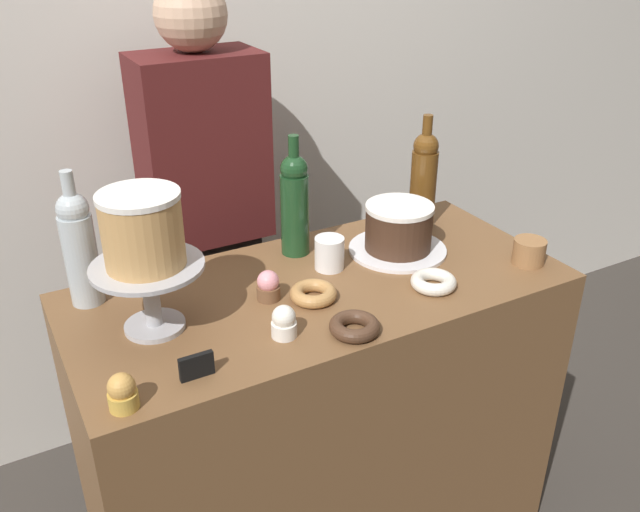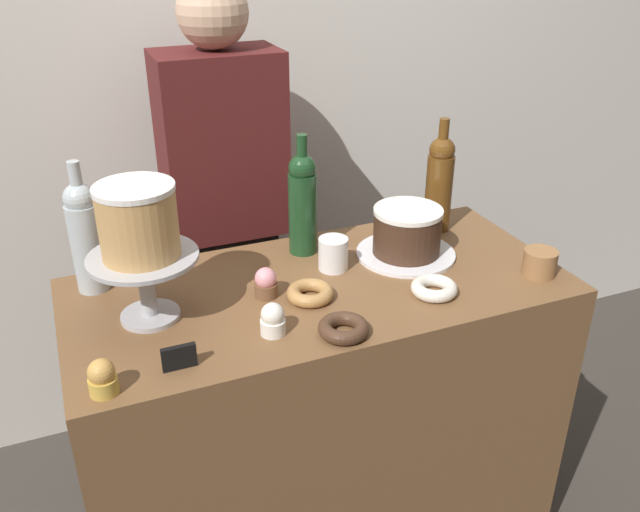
{
  "view_description": "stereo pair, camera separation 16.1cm",
  "coord_description": "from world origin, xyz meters",
  "px_view_note": "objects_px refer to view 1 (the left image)",
  "views": [
    {
      "loc": [
        -0.69,
        -1.26,
        1.74
      ],
      "look_at": [
        0.0,
        0.0,
        1.0
      ],
      "focal_mm": 37.57,
      "sensor_mm": 36.0,
      "label": 1
    },
    {
      "loc": [
        -0.55,
        -1.33,
        1.74
      ],
      "look_at": [
        0.0,
        0.0,
        1.0
      ],
      "focal_mm": 37.57,
      "sensor_mm": 36.0,
      "label": 2
    }
  ],
  "objects_px": {
    "chocolate_round_cake": "(399,227)",
    "coffee_cup_ceramic": "(329,253)",
    "donut_maple": "(313,294)",
    "donut_chocolate": "(354,326)",
    "cake_stand_pedestal": "(150,285)",
    "cupcake_vanilla": "(284,322)",
    "wine_bottle_green": "(295,203)",
    "white_layer_cake": "(142,230)",
    "barista_figure": "(209,236)",
    "wine_bottle_clear": "(79,246)",
    "cookie_stack": "(529,252)",
    "donut_sugar": "(433,282)",
    "price_sign_chalkboard": "(197,366)",
    "cupcake_caramel": "(122,392)",
    "wine_bottle_amber": "(424,177)",
    "cupcake_strawberry": "(268,286)"
  },
  "relations": [
    {
      "from": "cookie_stack",
      "to": "cupcake_vanilla",
      "type": "bearing_deg",
      "value": 179.87
    },
    {
      "from": "white_layer_cake",
      "to": "cupcake_vanilla",
      "type": "relative_size",
      "value": 2.29
    },
    {
      "from": "barista_figure",
      "to": "donut_maple",
      "type": "bearing_deg",
      "value": -86.65
    },
    {
      "from": "donut_maple",
      "to": "wine_bottle_amber",
      "type": "bearing_deg",
      "value": 25.69
    },
    {
      "from": "cupcake_strawberry",
      "to": "cupcake_caramel",
      "type": "relative_size",
      "value": 1.0
    },
    {
      "from": "cake_stand_pedestal",
      "to": "cupcake_vanilla",
      "type": "height_order",
      "value": "cake_stand_pedestal"
    },
    {
      "from": "donut_chocolate",
      "to": "wine_bottle_clear",
      "type": "bearing_deg",
      "value": 139.04
    },
    {
      "from": "donut_sugar",
      "to": "cookie_stack",
      "type": "xyz_separation_m",
      "value": [
        0.3,
        -0.01,
        0.02
      ]
    },
    {
      "from": "chocolate_round_cake",
      "to": "cupcake_caramel",
      "type": "distance_m",
      "value": 0.86
    },
    {
      "from": "cupcake_caramel",
      "to": "coffee_cup_ceramic",
      "type": "xyz_separation_m",
      "value": [
        0.6,
        0.29,
        0.01
      ]
    },
    {
      "from": "wine_bottle_clear",
      "to": "price_sign_chalkboard",
      "type": "height_order",
      "value": "wine_bottle_clear"
    },
    {
      "from": "wine_bottle_green",
      "to": "donut_maple",
      "type": "xyz_separation_m",
      "value": [
        -0.08,
        -0.24,
        -0.13
      ]
    },
    {
      "from": "donut_sugar",
      "to": "cookie_stack",
      "type": "distance_m",
      "value": 0.3
    },
    {
      "from": "cupcake_caramel",
      "to": "coffee_cup_ceramic",
      "type": "distance_m",
      "value": 0.67
    },
    {
      "from": "white_layer_cake",
      "to": "barista_figure",
      "type": "relative_size",
      "value": 0.11
    },
    {
      "from": "cupcake_strawberry",
      "to": "wine_bottle_clear",
      "type": "bearing_deg",
      "value": 152.8
    },
    {
      "from": "chocolate_round_cake",
      "to": "white_layer_cake",
      "type": "bearing_deg",
      "value": -175.56
    },
    {
      "from": "cupcake_vanilla",
      "to": "barista_figure",
      "type": "xyz_separation_m",
      "value": [
        0.09,
        0.73,
        -0.12
      ]
    },
    {
      "from": "cake_stand_pedestal",
      "to": "coffee_cup_ceramic",
      "type": "relative_size",
      "value": 2.85
    },
    {
      "from": "cupcake_caramel",
      "to": "barista_figure",
      "type": "xyz_separation_m",
      "value": [
        0.46,
        0.8,
        -0.12
      ]
    },
    {
      "from": "donut_sugar",
      "to": "donut_chocolate",
      "type": "relative_size",
      "value": 1.0
    },
    {
      "from": "wine_bottle_green",
      "to": "wine_bottle_amber",
      "type": "distance_m",
      "value": 0.41
    },
    {
      "from": "cupcake_strawberry",
      "to": "chocolate_round_cake",
      "type": "bearing_deg",
      "value": 8.13
    },
    {
      "from": "wine_bottle_clear",
      "to": "cupcake_strawberry",
      "type": "height_order",
      "value": "wine_bottle_clear"
    },
    {
      "from": "cupcake_strawberry",
      "to": "price_sign_chalkboard",
      "type": "xyz_separation_m",
      "value": [
        -0.25,
        -0.21,
        -0.01
      ]
    },
    {
      "from": "wine_bottle_clear",
      "to": "cookie_stack",
      "type": "distance_m",
      "value": 1.11
    },
    {
      "from": "chocolate_round_cake",
      "to": "cupcake_caramel",
      "type": "height_order",
      "value": "chocolate_round_cake"
    },
    {
      "from": "wine_bottle_clear",
      "to": "wine_bottle_amber",
      "type": "height_order",
      "value": "same"
    },
    {
      "from": "price_sign_chalkboard",
      "to": "coffee_cup_ceramic",
      "type": "relative_size",
      "value": 0.82
    },
    {
      "from": "cookie_stack",
      "to": "price_sign_chalkboard",
      "type": "height_order",
      "value": "cookie_stack"
    },
    {
      "from": "cupcake_vanilla",
      "to": "donut_chocolate",
      "type": "relative_size",
      "value": 0.66
    },
    {
      "from": "price_sign_chalkboard",
      "to": "wine_bottle_clear",
      "type": "bearing_deg",
      "value": 107.41
    },
    {
      "from": "cupcake_strawberry",
      "to": "donut_maple",
      "type": "xyz_separation_m",
      "value": [
        0.09,
        -0.06,
        -0.02
      ]
    },
    {
      "from": "white_layer_cake",
      "to": "wine_bottle_green",
      "type": "xyz_separation_m",
      "value": [
        0.44,
        0.18,
        -0.1
      ]
    },
    {
      "from": "cake_stand_pedestal",
      "to": "cupcake_strawberry",
      "type": "distance_m",
      "value": 0.28
    },
    {
      "from": "white_layer_cake",
      "to": "price_sign_chalkboard",
      "type": "xyz_separation_m",
      "value": [
        0.02,
        -0.21,
        -0.21
      ]
    },
    {
      "from": "cookie_stack",
      "to": "donut_sugar",
      "type": "bearing_deg",
      "value": 177.23
    },
    {
      "from": "donut_maple",
      "to": "cupcake_caramel",
      "type": "bearing_deg",
      "value": -160.46
    },
    {
      "from": "white_layer_cake",
      "to": "donut_sugar",
      "type": "bearing_deg",
      "value": -13.3
    },
    {
      "from": "cupcake_strawberry",
      "to": "cupcake_caramel",
      "type": "xyz_separation_m",
      "value": [
        -0.4,
        -0.23,
        0.0
      ]
    },
    {
      "from": "chocolate_round_cake",
      "to": "coffee_cup_ceramic",
      "type": "bearing_deg",
      "value": 178.52
    },
    {
      "from": "cupcake_caramel",
      "to": "price_sign_chalkboard",
      "type": "xyz_separation_m",
      "value": [
        0.15,
        0.02,
        -0.01
      ]
    },
    {
      "from": "wine_bottle_green",
      "to": "coffee_cup_ceramic",
      "type": "distance_m",
      "value": 0.16
    },
    {
      "from": "donut_maple",
      "to": "donut_chocolate",
      "type": "relative_size",
      "value": 1.0
    },
    {
      "from": "chocolate_round_cake",
      "to": "cookie_stack",
      "type": "relative_size",
      "value": 2.16
    },
    {
      "from": "donut_sugar",
      "to": "price_sign_chalkboard",
      "type": "bearing_deg",
      "value": -174.49
    },
    {
      "from": "cupcake_strawberry",
      "to": "wine_bottle_amber",
      "type": "bearing_deg",
      "value": 17.17
    },
    {
      "from": "chocolate_round_cake",
      "to": "cupcake_strawberry",
      "type": "relative_size",
      "value": 2.44
    },
    {
      "from": "donut_maple",
      "to": "barista_figure",
      "type": "relative_size",
      "value": 0.07
    },
    {
      "from": "donut_chocolate",
      "to": "price_sign_chalkboard",
      "type": "distance_m",
      "value": 0.35
    }
  ]
}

